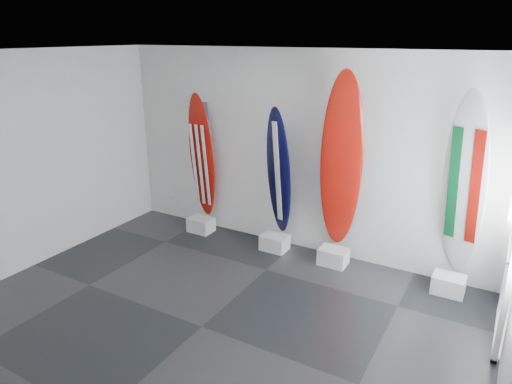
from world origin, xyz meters
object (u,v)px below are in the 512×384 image
Objects in this scene: surfboard_usa at (202,157)px; surfboard_italy at (464,186)px; surfboard_swiss at (341,163)px; surfboard_navy at (279,172)px.

surfboard_usa is 3.94m from surfboard_italy.
surfboard_navy is at bearing 163.67° from surfboard_swiss.
surfboard_italy is (3.94, 0.00, 0.15)m from surfboard_usa.
surfboard_usa is 0.82× the size of surfboard_swiss.
surfboard_swiss reaches higher than surfboard_usa.
surfboard_swiss is 1.57m from surfboard_italy.
surfboard_italy reaches higher than surfboard_usa.
surfboard_usa is at bearing 163.67° from surfboard_swiss.
surfboard_navy is 2.54m from surfboard_italy.
surfboard_navy is 0.83× the size of surfboard_italy.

